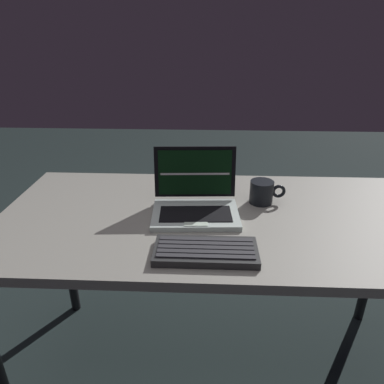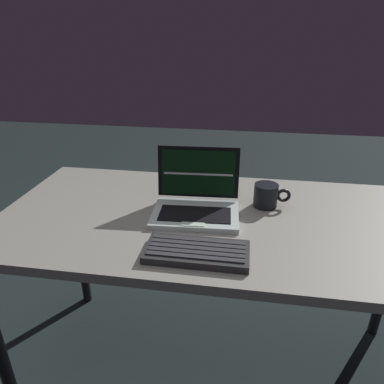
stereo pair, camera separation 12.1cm
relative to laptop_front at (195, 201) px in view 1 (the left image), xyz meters
The scene contains 5 objects.
ground_plane 0.81m from the laptop_front, ahead, with size 8.00×8.00×0.00m, color #243030.
desk 0.15m from the laptop_front, ahead, with size 1.59×0.75×0.76m.
laptop_front is the anchor object (origin of this frame).
external_keyboard 0.27m from the laptop_front, 81.31° to the right, with size 0.30×0.14×0.03m.
coffee_mug 0.26m from the laptop_front, 20.16° to the left, with size 0.13×0.09×0.09m.
Camera 1 is at (-0.06, -1.11, 1.36)m, focal length 33.13 mm.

